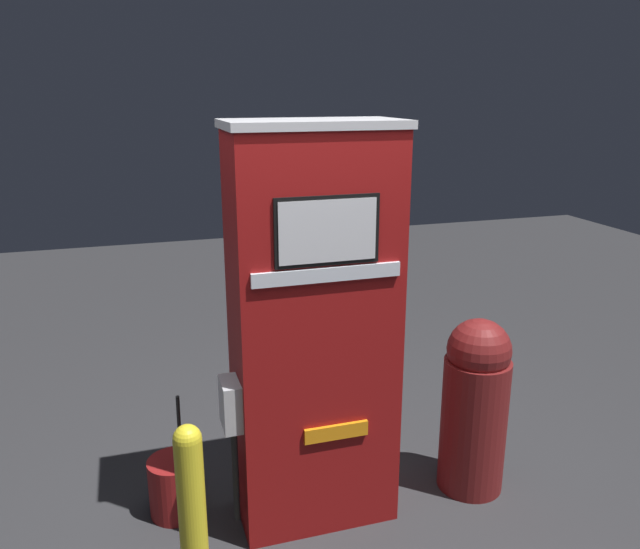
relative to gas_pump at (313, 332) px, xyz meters
The scene contains 5 objects.
ground_plane 1.08m from the gas_pump, 89.24° to the right, with size 14.00×14.00×0.00m, color #2D2D30.
gas_pump is the anchor object (origin of this frame).
safety_bollard 1.01m from the gas_pump, 148.13° to the right, with size 0.13×0.13×0.88m.
trash_bin 1.08m from the gas_pump, ahead, with size 0.38×0.38×1.04m.
squeegee_bucket 1.17m from the gas_pump, 164.43° to the left, with size 0.29×0.29×0.72m.
Camera 1 is at (-0.85, -2.62, 2.24)m, focal length 35.00 mm.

